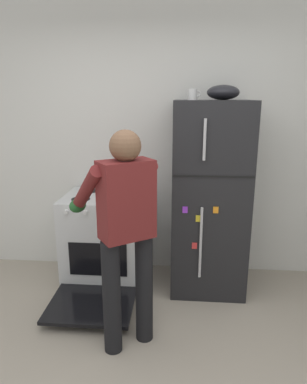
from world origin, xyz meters
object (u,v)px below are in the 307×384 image
at_px(refrigerator, 209,198).
at_px(red_pot, 119,191).
at_px(stove_range, 105,240).
at_px(coffee_mug, 193,94).
at_px(mixing_bowl, 223,92).
at_px(person_cook, 124,222).

distance_m(refrigerator, red_pot, 0.85).
distance_m(stove_range, coffee_mug, 1.62).
xyz_separation_m(refrigerator, mixing_bowl, (0.08, 0.00, 0.95)).
height_order(refrigerator, person_cook, refrigerator).
bearing_deg(mixing_bowl, refrigerator, -179.78).
distance_m(refrigerator, person_cook, 1.12).
height_order(person_cook, coffee_mug, coffee_mug).
distance_m(refrigerator, mixing_bowl, 0.95).
relative_size(person_cook, mixing_bowl, 5.70).
bearing_deg(coffee_mug, person_cook, -116.25).
bearing_deg(refrigerator, mixing_bowl, 0.22).
xyz_separation_m(coffee_mug, mixing_bowl, (0.26, -0.05, 0.02)).
xyz_separation_m(person_cook, coffee_mug, (0.47, 0.96, 0.86)).
bearing_deg(person_cook, coffee_mug, 63.75).
distance_m(stove_range, red_pot, 0.54).
xyz_separation_m(stove_range, coffee_mug, (0.83, 0.07, 1.39)).
bearing_deg(red_pot, person_cook, -77.31).
xyz_separation_m(person_cook, red_pot, (-0.19, 0.86, -0.02)).
height_order(refrigerator, mixing_bowl, mixing_bowl).
distance_m(stove_range, person_cook, 1.09).
bearing_deg(mixing_bowl, coffee_mug, 169.01).
relative_size(stove_range, mixing_bowl, 4.30).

